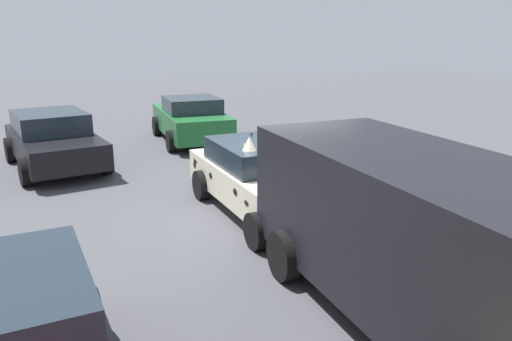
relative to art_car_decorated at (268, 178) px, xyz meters
name	(u,v)px	position (x,y,z in m)	size (l,w,h in m)	color
ground_plane	(270,213)	(-0.09, -0.01, -0.69)	(60.00, 60.00, 0.00)	#47474C
art_car_decorated	(268,178)	(0.00, 0.00, 0.00)	(4.57, 2.28, 1.59)	beige
parked_van_row_back_center	(422,233)	(-4.20, -0.17, 0.47)	(5.35, 2.32, 2.04)	black
parked_sedan_far_right	(191,119)	(7.00, -0.24, 0.04)	(4.30, 2.10, 1.45)	#1E602D
parked_sedan_far_left	(53,140)	(5.14, 3.88, 0.04)	(4.47, 2.66, 1.43)	black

